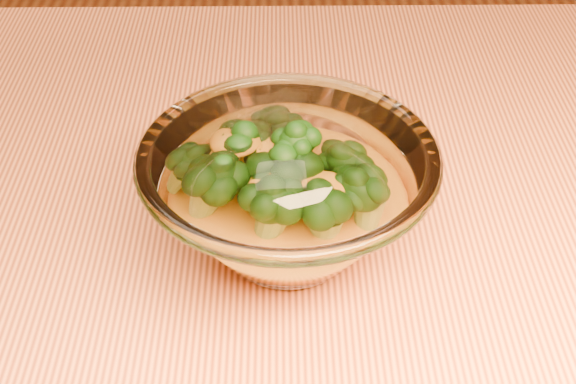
{
  "coord_description": "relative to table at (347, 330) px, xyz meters",
  "views": [
    {
      "loc": [
        -0.05,
        -0.45,
        1.17
      ],
      "look_at": [
        -0.05,
        -0.0,
        0.8
      ],
      "focal_mm": 50.0,
      "sensor_mm": 36.0,
      "label": 1
    }
  ],
  "objects": [
    {
      "name": "cheese_sauce",
      "position": [
        -0.05,
        -0.0,
        0.13
      ],
      "size": [
        0.12,
        0.12,
        0.03
      ],
      "primitive_type": "ellipsoid",
      "color": "orange",
      "rests_on": "glass_bowl"
    },
    {
      "name": "table",
      "position": [
        0.0,
        0.0,
        0.0
      ],
      "size": [
        1.2,
        0.8,
        0.75
      ],
      "color": "#E48044",
      "rests_on": "ground"
    },
    {
      "name": "broccoli_heap",
      "position": [
        -0.06,
        0.0,
        0.16
      ],
      "size": [
        0.14,
        0.13,
        0.07
      ],
      "color": "black",
      "rests_on": "cheese_sauce"
    },
    {
      "name": "glass_bowl",
      "position": [
        -0.05,
        -0.0,
        0.15
      ],
      "size": [
        0.21,
        0.21,
        0.09
      ],
      "color": "white",
      "rests_on": "table"
    }
  ]
}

